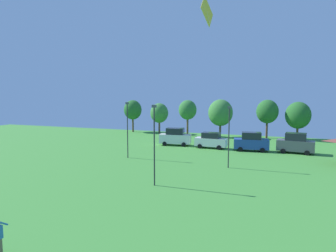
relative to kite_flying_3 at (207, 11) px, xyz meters
name	(u,v)px	position (x,y,z in m)	size (l,w,h in m)	color
kite_flying_3	(207,11)	(0.00, 0.00, 0.00)	(0.76, 3.51, 3.50)	yellow
parked_car_leftmost	(175,137)	(-6.79, 9.46, -15.43)	(4.89, 2.42, 2.63)	silver
parked_car_second_from_left	(211,140)	(-1.19, 8.93, -15.58)	(4.58, 2.15, 2.27)	silver
parked_car_third_from_left	(251,142)	(4.41, 8.71, -15.45)	(4.78, 2.35, 2.58)	#234299
parked_car_rightmost_in_row	(296,143)	(10.02, 9.11, -15.41)	(4.80, 2.42, 2.68)	#4C5156
light_post_0	(229,133)	(2.90, -1.76, -13.05)	(0.36, 0.20, 6.51)	#2D2D33
light_post_1	(154,141)	(-2.08, -10.09, -12.86)	(0.36, 0.20, 6.89)	#2D2D33
light_post_2	(127,127)	(-9.39, -0.97, -12.91)	(0.36, 0.20, 6.79)	#2D2D33
treeline_tree_0	(133,110)	(-20.13, 21.87, -12.22)	(3.62, 3.62, 6.50)	brown
treeline_tree_1	(159,113)	(-14.17, 21.53, -12.71)	(3.52, 3.52, 5.95)	brown
treeline_tree_2	(188,110)	(-7.90, 19.90, -11.91)	(3.30, 3.30, 6.65)	brown
treeline_tree_3	(220,113)	(-1.91, 20.31, -12.30)	(4.34, 4.34, 6.80)	brown
treeline_tree_4	(267,112)	(6.01, 21.94, -12.03)	(3.76, 3.76, 6.77)	brown
treeline_tree_5	(298,115)	(10.98, 22.23, -12.58)	(4.18, 4.18, 6.44)	brown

